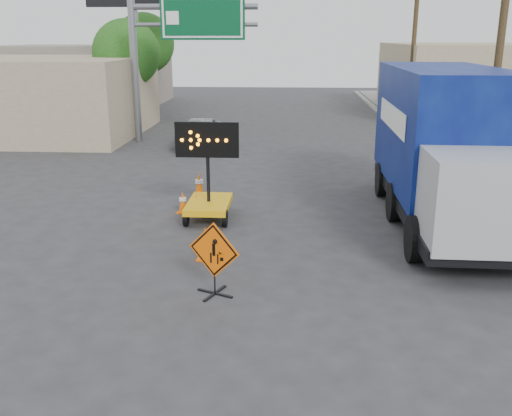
# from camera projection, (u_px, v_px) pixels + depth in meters

# --- Properties ---
(ground) EXTENTS (100.00, 100.00, 0.00)m
(ground) POSITION_uv_depth(u_px,v_px,m) (230.00, 307.00, 11.14)
(ground) COLOR #2D2D30
(ground) RESTS_ON ground
(curb_right) EXTENTS (0.40, 60.00, 0.12)m
(curb_right) POSITION_uv_depth(u_px,v_px,m) (429.00, 155.00, 25.03)
(curb_right) COLOR gray
(curb_right) RESTS_ON ground
(sidewalk_right) EXTENTS (4.00, 60.00, 0.15)m
(sidewalk_right) POSITION_uv_depth(u_px,v_px,m) (482.00, 156.00, 24.89)
(sidewalk_right) COLOR gray
(sidewalk_right) RESTS_ON ground
(storefront_left_near) EXTENTS (14.00, 10.00, 4.00)m
(storefront_left_near) POSITION_uv_depth(u_px,v_px,m) (8.00, 96.00, 30.49)
(storefront_left_near) COLOR tan
(storefront_left_near) RESTS_ON ground
(storefront_left_far) EXTENTS (12.00, 10.00, 4.40)m
(storefront_left_far) POSITION_uv_depth(u_px,v_px,m) (82.00, 75.00, 43.86)
(storefront_left_far) COLOR gray
(storefront_left_far) RESTS_ON ground
(building_right_far) EXTENTS (10.00, 14.00, 4.60)m
(building_right_far) POSITION_uv_depth(u_px,v_px,m) (468.00, 79.00, 38.37)
(building_right_far) COLOR tan
(building_right_far) RESTS_ON ground
(highway_gantry) EXTENTS (6.18, 0.38, 6.90)m
(highway_gantry) POSITION_uv_depth(u_px,v_px,m) (175.00, 36.00, 27.08)
(highway_gantry) COLOR slate
(highway_gantry) RESTS_ON ground
(utility_pole_near) EXTENTS (1.80, 0.26, 9.00)m
(utility_pole_near) POSITION_uv_depth(u_px,v_px,m) (500.00, 49.00, 18.87)
(utility_pole_near) COLOR #4A381F
(utility_pole_near) RESTS_ON ground
(utility_pole_far) EXTENTS (1.80, 0.26, 9.00)m
(utility_pole_far) POSITION_uv_depth(u_px,v_px,m) (414.00, 43.00, 32.24)
(utility_pole_far) COLOR #4A381F
(utility_pole_far) RESTS_ON ground
(tree_left_near) EXTENTS (3.71, 3.71, 6.03)m
(tree_left_near) POSITION_uv_depth(u_px,v_px,m) (126.00, 53.00, 31.42)
(tree_left_near) COLOR #4A381F
(tree_left_near) RESTS_ON ground
(tree_left_far) EXTENTS (4.10, 4.10, 6.66)m
(tree_left_far) POSITION_uv_depth(u_px,v_px,m) (144.00, 43.00, 39.00)
(tree_left_far) COLOR #4A381F
(tree_left_far) RESTS_ON ground
(construction_sign) EXTENTS (1.08, 0.78, 1.55)m
(construction_sign) POSITION_uv_depth(u_px,v_px,m) (214.00, 257.00, 11.47)
(construction_sign) COLOR black
(construction_sign) RESTS_ON ground
(arrow_board) EXTENTS (1.78, 1.98, 2.82)m
(arrow_board) POSITION_uv_depth(u_px,v_px,m) (209.00, 198.00, 16.35)
(arrow_board) COLOR #EAAA0D
(arrow_board) RESTS_ON ground
(pickup_truck) EXTENTS (2.65, 4.87, 1.30)m
(pickup_truck) POSITION_uv_depth(u_px,v_px,m) (200.00, 133.00, 27.10)
(pickup_truck) COLOR #ABADB2
(pickup_truck) RESTS_ON ground
(box_truck) EXTENTS (2.99, 9.01, 4.26)m
(box_truck) POSITION_uv_depth(u_px,v_px,m) (445.00, 155.00, 15.70)
(box_truck) COLOR black
(box_truck) RESTS_ON ground
(cone_a) EXTENTS (0.44, 0.44, 0.80)m
(cone_a) POSITION_uv_depth(u_px,v_px,m) (205.00, 243.00, 13.43)
(cone_a) COLOR #FF6205
(cone_a) RESTS_ON ground
(cone_b) EXTENTS (0.40, 0.40, 0.67)m
(cone_b) POSITION_uv_depth(u_px,v_px,m) (183.00, 202.00, 17.00)
(cone_b) COLOR #FF6205
(cone_b) RESTS_ON ground
(cone_c) EXTENTS (0.36, 0.36, 0.66)m
(cone_c) POSITION_uv_depth(u_px,v_px,m) (196.00, 204.00, 16.85)
(cone_c) COLOR #FF6205
(cone_c) RESTS_ON ground
(cone_d) EXTENTS (0.45, 0.45, 0.82)m
(cone_d) POSITION_uv_depth(u_px,v_px,m) (199.00, 185.00, 18.71)
(cone_d) COLOR #FF6205
(cone_d) RESTS_ON ground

